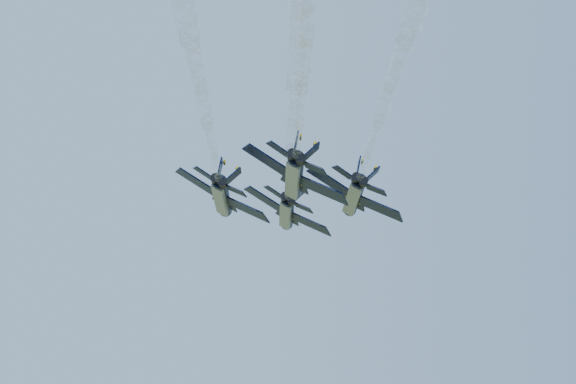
{
  "coord_description": "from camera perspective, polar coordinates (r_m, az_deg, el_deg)",
  "views": [
    {
      "loc": [
        -15.13,
        -112.47,
        71.15
      ],
      "look_at": [
        1.03,
        3.93,
        96.17
      ],
      "focal_mm": 55.0,
      "sensor_mm": 36.0,
      "label": 1
    }
  ],
  "objects": [
    {
      "name": "jet_lead",
      "position": [
        129.61,
        -0.04,
        -1.36
      ],
      "size": [
        12.86,
        18.81,
        7.03
      ],
      "rotation": [
        0.0,
        0.51,
        -0.14
      ],
      "color": "black"
    },
    {
      "name": "jet_left",
      "position": [
        118.96,
        -4.24,
        -0.35
      ],
      "size": [
        12.86,
        18.81,
        7.03
      ],
      "rotation": [
        0.0,
        0.51,
        -0.14
      ],
      "color": "black"
    },
    {
      "name": "jet_right",
      "position": [
        118.48,
        4.29,
        -0.31
      ],
      "size": [
        12.86,
        18.81,
        7.03
      ],
      "rotation": [
        0.0,
        0.51,
        -0.14
      ],
      "color": "black"
    },
    {
      "name": "jet_slot",
      "position": [
        106.81,
        0.44,
        0.96
      ],
      "size": [
        12.86,
        18.81,
        7.03
      ],
      "rotation": [
        0.0,
        0.51,
        -0.14
      ],
      "color": "black"
    },
    {
      "name": "smoke_trail_lead",
      "position": [
        71.08,
        -0.11,
        7.73
      ],
      "size": [
        13.38,
        80.06,
        3.15
      ],
      "rotation": [
        0.0,
        0.51,
        -0.14
      ],
      "color": "white"
    },
    {
      "name": "smoke_trail_left",
      "position": [
        61.31,
        -8.45,
        11.19
      ],
      "size": [
        13.38,
        80.06,
        3.15
      ],
      "rotation": [
        0.0,
        0.51,
        -0.14
      ],
      "color": "white"
    },
    {
      "name": "smoke_trail_right",
      "position": [
        60.85,
        8.51,
        11.37
      ],
      "size": [
        13.38,
        80.06,
        3.15
      ],
      "rotation": [
        0.0,
        0.51,
        -0.14
      ],
      "color": "white"
    }
  ]
}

